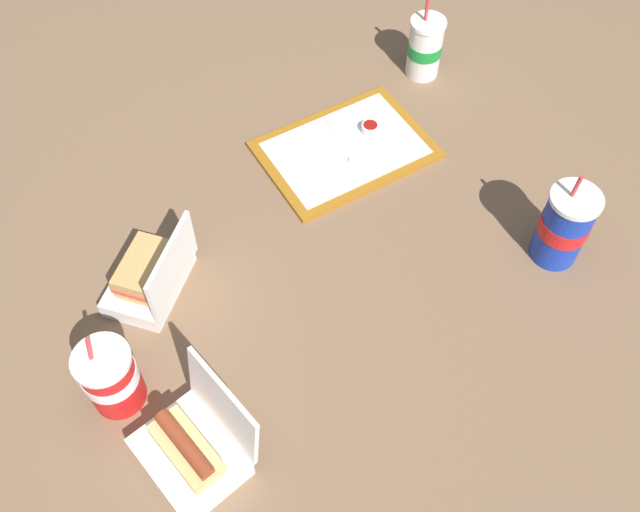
{
  "coord_description": "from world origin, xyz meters",
  "views": [
    {
      "loc": [
        0.43,
        0.69,
        1.19
      ],
      "look_at": [
        -0.01,
        0.03,
        0.05
      ],
      "focal_mm": 40.0,
      "sensor_mm": 36.0,
      "label": 1
    }
  ],
  "objects_px": {
    "food_tray": "(345,150)",
    "plastic_fork": "(374,158)",
    "ketchup_cup": "(370,128)",
    "soda_cup_center": "(564,226)",
    "soda_cup_right": "(111,377)",
    "clamshell_sandwich_center": "(150,276)",
    "clamshell_hotdog_corner": "(193,448)",
    "soda_cup_back": "(425,47)"
  },
  "relations": [
    {
      "from": "ketchup_cup",
      "to": "clamshell_sandwich_center",
      "type": "xyz_separation_m",
      "value": [
        0.6,
        0.1,
        0.02
      ]
    },
    {
      "from": "clamshell_sandwich_center",
      "to": "clamshell_hotdog_corner",
      "type": "height_order",
      "value": "clamshell_hotdog_corner"
    },
    {
      "from": "ketchup_cup",
      "to": "soda_cup_center",
      "type": "height_order",
      "value": "soda_cup_center"
    },
    {
      "from": "clamshell_hotdog_corner",
      "to": "soda_cup_back",
      "type": "bearing_deg",
      "value": -148.93
    },
    {
      "from": "ketchup_cup",
      "to": "soda_cup_center",
      "type": "xyz_separation_m",
      "value": [
        -0.12,
        0.47,
        0.06
      ]
    },
    {
      "from": "food_tray",
      "to": "soda_cup_center",
      "type": "xyz_separation_m",
      "value": [
        -0.19,
        0.46,
        0.08
      ]
    },
    {
      "from": "clamshell_sandwich_center",
      "to": "soda_cup_right",
      "type": "bearing_deg",
      "value": 49.1
    },
    {
      "from": "ketchup_cup",
      "to": "soda_cup_center",
      "type": "bearing_deg",
      "value": 104.31
    },
    {
      "from": "clamshell_hotdog_corner",
      "to": "soda_cup_center",
      "type": "height_order",
      "value": "soda_cup_center"
    },
    {
      "from": "food_tray",
      "to": "clamshell_hotdog_corner",
      "type": "xyz_separation_m",
      "value": [
        0.61,
        0.44,
        0.03
      ]
    },
    {
      "from": "clamshell_hotdog_corner",
      "to": "soda_cup_center",
      "type": "relative_size",
      "value": 0.83
    },
    {
      "from": "clamshell_hotdog_corner",
      "to": "soda_cup_right",
      "type": "relative_size",
      "value": 0.94
    },
    {
      "from": "plastic_fork",
      "to": "soda_cup_back",
      "type": "relative_size",
      "value": 0.52
    },
    {
      "from": "food_tray",
      "to": "ketchup_cup",
      "type": "relative_size",
      "value": 9.57
    },
    {
      "from": "soda_cup_right",
      "to": "soda_cup_center",
      "type": "bearing_deg",
      "value": 167.14
    },
    {
      "from": "food_tray",
      "to": "clamshell_hotdog_corner",
      "type": "distance_m",
      "value": 0.75
    },
    {
      "from": "plastic_fork",
      "to": "food_tray",
      "type": "bearing_deg",
      "value": -34.34
    },
    {
      "from": "soda_cup_center",
      "to": "clamshell_sandwich_center",
      "type": "bearing_deg",
      "value": -27.39
    },
    {
      "from": "clamshell_sandwich_center",
      "to": "soda_cup_right",
      "type": "xyz_separation_m",
      "value": [
        0.15,
        0.17,
        0.03
      ]
    },
    {
      "from": "ketchup_cup",
      "to": "soda_cup_back",
      "type": "relative_size",
      "value": 0.19
    },
    {
      "from": "plastic_fork",
      "to": "soda_cup_center",
      "type": "xyz_separation_m",
      "value": [
        -0.16,
        0.4,
        0.07
      ]
    },
    {
      "from": "food_tray",
      "to": "clamshell_sandwich_center",
      "type": "relative_size",
      "value": 1.73
    },
    {
      "from": "soda_cup_right",
      "to": "clamshell_sandwich_center",
      "type": "bearing_deg",
      "value": -130.9
    },
    {
      "from": "clamshell_sandwich_center",
      "to": "soda_cup_center",
      "type": "height_order",
      "value": "soda_cup_center"
    },
    {
      "from": "ketchup_cup",
      "to": "clamshell_hotdog_corner",
      "type": "height_order",
      "value": "clamshell_hotdog_corner"
    },
    {
      "from": "plastic_fork",
      "to": "soda_cup_right",
      "type": "bearing_deg",
      "value": 43.31
    },
    {
      "from": "ketchup_cup",
      "to": "soda_cup_right",
      "type": "relative_size",
      "value": 0.19
    },
    {
      "from": "plastic_fork",
      "to": "clamshell_hotdog_corner",
      "type": "height_order",
      "value": "clamshell_hotdog_corner"
    },
    {
      "from": "food_tray",
      "to": "plastic_fork",
      "type": "relative_size",
      "value": 3.48
    },
    {
      "from": "ketchup_cup",
      "to": "plastic_fork",
      "type": "bearing_deg",
      "value": 60.12
    },
    {
      "from": "ketchup_cup",
      "to": "clamshell_hotdog_corner",
      "type": "distance_m",
      "value": 0.82
    },
    {
      "from": "ketchup_cup",
      "to": "clamshell_sandwich_center",
      "type": "distance_m",
      "value": 0.6
    },
    {
      "from": "food_tray",
      "to": "soda_cup_right",
      "type": "relative_size",
      "value": 1.83
    },
    {
      "from": "clamshell_hotdog_corner",
      "to": "soda_cup_back",
      "type": "distance_m",
      "value": 1.07
    },
    {
      "from": "ketchup_cup",
      "to": "plastic_fork",
      "type": "relative_size",
      "value": 0.36
    },
    {
      "from": "food_tray",
      "to": "plastic_fork",
      "type": "height_order",
      "value": "plastic_fork"
    },
    {
      "from": "clamshell_hotdog_corner",
      "to": "soda_cup_center",
      "type": "xyz_separation_m",
      "value": [
        -0.8,
        0.02,
        0.05
      ]
    },
    {
      "from": "food_tray",
      "to": "clamshell_sandwich_center",
      "type": "xyz_separation_m",
      "value": [
        0.52,
        0.09,
        0.04
      ]
    },
    {
      "from": "ketchup_cup",
      "to": "clamshell_hotdog_corner",
      "type": "relative_size",
      "value": 0.2
    },
    {
      "from": "clamshell_hotdog_corner",
      "to": "food_tray",
      "type": "bearing_deg",
      "value": -144.34
    },
    {
      "from": "soda_cup_center",
      "to": "soda_cup_right",
      "type": "height_order",
      "value": "soda_cup_center"
    },
    {
      "from": "food_tray",
      "to": "clamshell_hotdog_corner",
      "type": "bearing_deg",
      "value": 35.66
    }
  ]
}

